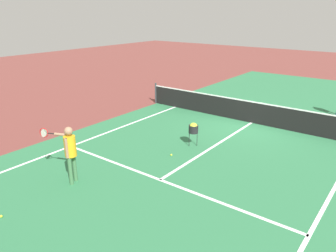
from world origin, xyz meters
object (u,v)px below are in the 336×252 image
Objects in this scene: player_near at (69,148)px; tennis_ball_mid_court at (171,155)px; net at (252,112)px; tennis_ball_by_baseline at (1,216)px; ball_hopper at (193,128)px.

player_near reaches higher than tennis_ball_mid_court.
tennis_ball_by_baseline is at bearing -100.44° from net.
tennis_ball_mid_court is (1.16, 3.13, -1.01)m from player_near.
ball_hopper is 13.25× the size of tennis_ball_by_baseline.
tennis_ball_by_baseline is at bearing -88.98° from player_near.
tennis_ball_mid_court is (1.12, 5.21, 0.00)m from tennis_ball_by_baseline.
tennis_ball_mid_court is (-0.11, -1.17, -0.64)m from ball_hopper.
player_near is 25.33× the size of tennis_ball_by_baseline.
net is at bearing 76.67° from player_near.
tennis_ball_by_baseline is (-1.23, -6.39, -0.64)m from ball_hopper.
player_near is at bearing -110.33° from tennis_ball_mid_court.
ball_hopper is (1.26, 4.30, -0.37)m from player_near.
player_near reaches higher than ball_hopper.
net reaches higher than tennis_ball_mid_court.
ball_hopper is at bearing 84.82° from tennis_ball_mid_court.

